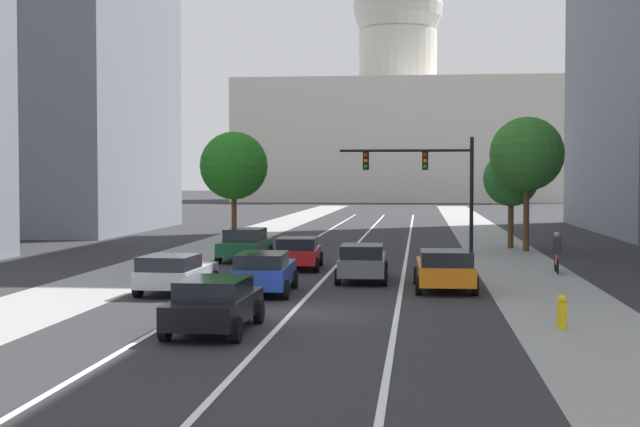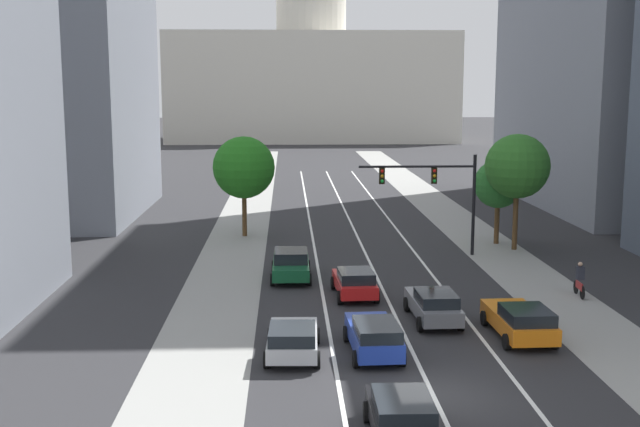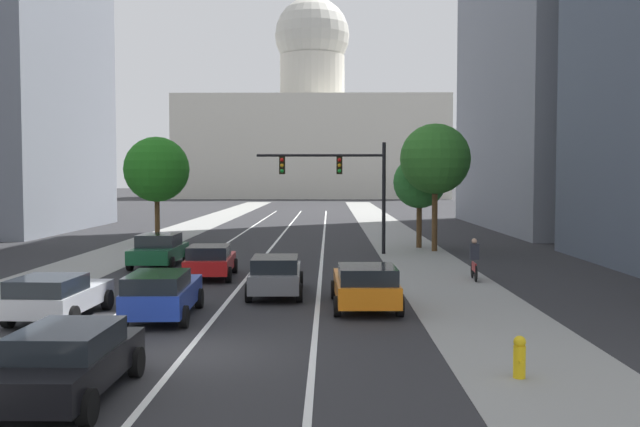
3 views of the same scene
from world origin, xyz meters
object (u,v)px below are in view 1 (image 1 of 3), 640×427
(street_tree_far_right, at_px, (511,179))
(car_green, at_px, (245,244))
(car_silver, at_px, (175,272))
(fire_hydrant, at_px, (562,311))
(traffic_signal_mast, at_px, (429,172))
(capitol_building, at_px, (398,122))
(car_red, at_px, (298,252))
(street_tree_near_right, at_px, (527,154))
(street_tree_mid_left, at_px, (234,166))
(car_gray, at_px, (362,262))
(car_blue, at_px, (265,271))
(cyclist, at_px, (557,253))
(car_black, at_px, (214,303))
(car_orange, at_px, (445,269))

(street_tree_far_right, bearing_deg, car_green, -146.50)
(car_silver, height_order, street_tree_far_right, street_tree_far_right)
(street_tree_far_right, bearing_deg, fire_hydrant, -92.87)
(traffic_signal_mast, height_order, fire_hydrant, traffic_signal_mast)
(capitol_building, height_order, street_tree_far_right, capitol_building)
(car_silver, xyz_separation_m, car_red, (3.09, 8.59, 0.01))
(street_tree_near_right, distance_m, street_tree_mid_left, 17.95)
(car_silver, bearing_deg, car_gray, -52.69)
(capitol_building, xyz_separation_m, traffic_signal_mast, (4.18, -104.57, -9.00))
(car_blue, distance_m, street_tree_near_right, 22.60)
(cyclist, bearing_deg, street_tree_far_right, 6.20)
(capitol_building, xyz_separation_m, street_tree_near_right, (9.45, -103.09, -8.02))
(traffic_signal_mast, bearing_deg, car_black, -102.75)
(car_blue, xyz_separation_m, car_silver, (-3.09, -0.12, -0.06))
(car_gray, bearing_deg, car_black, 163.57)
(car_black, xyz_separation_m, street_tree_far_right, (10.35, 28.69, 3.15))
(car_black, height_order, fire_hydrant, car_black)
(fire_hydrant, relative_size, street_tree_near_right, 0.13)
(car_silver, bearing_deg, street_tree_far_right, -30.23)
(cyclist, distance_m, street_tree_far_right, 13.52)
(fire_hydrant, bearing_deg, car_red, 121.74)
(car_blue, xyz_separation_m, cyclist, (10.92, 8.02, 0.07))
(car_green, bearing_deg, cyclist, -106.61)
(car_orange, distance_m, street_tree_mid_left, 26.19)
(car_gray, xyz_separation_m, car_orange, (3.07, -2.47, 0.01))
(car_red, distance_m, fire_hydrant, 17.07)
(car_gray, xyz_separation_m, traffic_signal_mast, (2.64, 13.53, 3.50))
(car_red, bearing_deg, fire_hydrant, -150.99)
(car_gray, xyz_separation_m, street_tree_mid_left, (-9.23, 20.31, 3.95))
(car_green, distance_m, car_gray, 10.14)
(car_black, height_order, cyclist, cyclist)
(car_green, xyz_separation_m, cyclist, (14.00, -4.28, 0.06))
(capitol_building, bearing_deg, car_silver, -92.16)
(car_silver, distance_m, car_black, 8.00)
(traffic_signal_mast, bearing_deg, car_red, -121.55)
(car_gray, xyz_separation_m, cyclist, (7.86, 3.79, 0.10))
(car_green, bearing_deg, car_gray, -142.31)
(car_green, bearing_deg, street_tree_near_right, -63.30)
(car_green, relative_size, car_red, 1.08)
(capitol_building, distance_m, street_tree_near_right, 103.83)
(fire_hydrant, height_order, street_tree_near_right, street_tree_near_right)
(car_black, relative_size, street_tree_near_right, 0.60)
(cyclist, xyz_separation_m, street_tree_mid_left, (-17.09, 16.52, 3.85))
(cyclist, distance_m, street_tree_near_right, 12.05)
(fire_hydrant, bearing_deg, cyclist, 82.13)
(cyclist, relative_size, street_tree_near_right, 0.24)
(car_gray, xyz_separation_m, car_red, (-3.07, 4.23, -0.02))
(traffic_signal_mast, height_order, street_tree_far_right, traffic_signal_mast)
(car_black, xyz_separation_m, car_orange, (6.15, 9.27, 0.02))
(cyclist, bearing_deg, fire_hydrant, 175.81)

